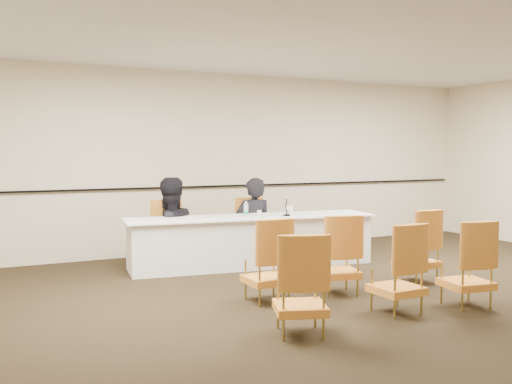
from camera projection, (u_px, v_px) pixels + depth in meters
floor at (377, 304)px, 6.31m from camera, size 10.00×10.00×0.00m
ceiling at (381, 28)px, 6.10m from camera, size 10.00×10.00×0.00m
wall_back at (230, 162)px, 9.78m from camera, size 10.00×0.04×3.00m
wall_rail at (231, 186)px, 9.77m from camera, size 9.80×0.04×0.03m
panel_table at (252, 241)px, 8.39m from camera, size 3.76×1.34×0.74m
panelist_main at (253, 232)px, 8.97m from camera, size 0.65×0.44×1.71m
panelist_main_chair at (253, 229)px, 8.97m from camera, size 0.56×0.56×0.95m
panelist_second at (169, 239)px, 8.55m from camera, size 1.01×0.84×1.86m
panelist_second_chair at (169, 232)px, 8.54m from camera, size 0.56×0.56×0.95m
papers at (273, 216)px, 8.43m from camera, size 0.34×0.28×0.00m
microphone at (287, 206)px, 8.40m from camera, size 0.19×0.24×0.30m
water_bottle at (246, 209)px, 8.28m from camera, size 0.08×0.08×0.23m
drinking_glass at (259, 213)px, 8.28m from camera, size 0.08×0.08×0.10m
coffee_cup at (290, 211)px, 8.48m from camera, size 0.12×0.12×0.14m
aud_chair_front_left at (267, 260)px, 6.38m from camera, size 0.51×0.51×0.95m
aud_chair_front_mid at (338, 254)px, 6.73m from camera, size 0.61×0.61×0.95m
aud_chair_front_right at (417, 246)px, 7.33m from camera, size 0.52×0.52×0.95m
aud_chair_back_left at (300, 283)px, 5.22m from camera, size 0.64×0.64×0.95m
aud_chair_back_mid at (397, 268)px, 5.93m from camera, size 0.51×0.51×0.95m
aud_chair_back_right at (466, 263)px, 6.18m from camera, size 0.57×0.57×0.95m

